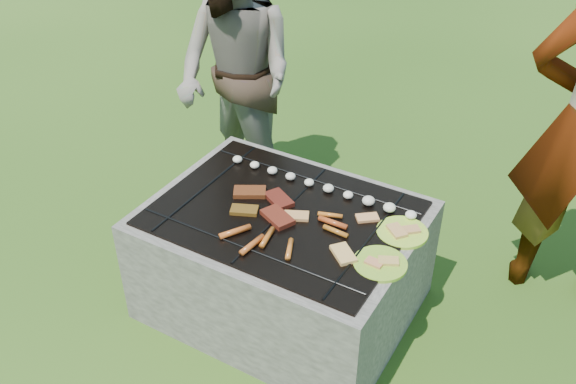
{
  "coord_description": "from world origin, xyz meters",
  "views": [
    {
      "loc": [
        1.28,
        -2.15,
        2.47
      ],
      "look_at": [
        0.0,
        0.05,
        0.7
      ],
      "focal_mm": 40.0,
      "sensor_mm": 36.0,
      "label": 1
    }
  ],
  "objects_px": {
    "fire_pit": "(283,263)",
    "plate_near": "(380,263)",
    "plate_far": "(402,232)",
    "bystander": "(235,78)"
  },
  "relations": [
    {
      "from": "fire_pit",
      "to": "plate_near",
      "type": "distance_m",
      "value": 0.66
    },
    {
      "from": "fire_pit",
      "to": "plate_near",
      "type": "height_order",
      "value": "plate_near"
    },
    {
      "from": "fire_pit",
      "to": "bystander",
      "type": "distance_m",
      "value": 1.2
    },
    {
      "from": "plate_near",
      "to": "plate_far",
      "type": "bearing_deg",
      "value": 90.28
    },
    {
      "from": "fire_pit",
      "to": "bystander",
      "type": "height_order",
      "value": "bystander"
    },
    {
      "from": "bystander",
      "to": "fire_pit",
      "type": "bearing_deg",
      "value": -26.96
    },
    {
      "from": "plate_near",
      "to": "fire_pit",
      "type": "bearing_deg",
      "value": 169.2
    },
    {
      "from": "plate_far",
      "to": "plate_near",
      "type": "relative_size",
      "value": 0.99
    },
    {
      "from": "fire_pit",
      "to": "plate_far",
      "type": "bearing_deg",
      "value": 14.8
    },
    {
      "from": "plate_far",
      "to": "plate_near",
      "type": "height_order",
      "value": "plate_far"
    }
  ]
}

